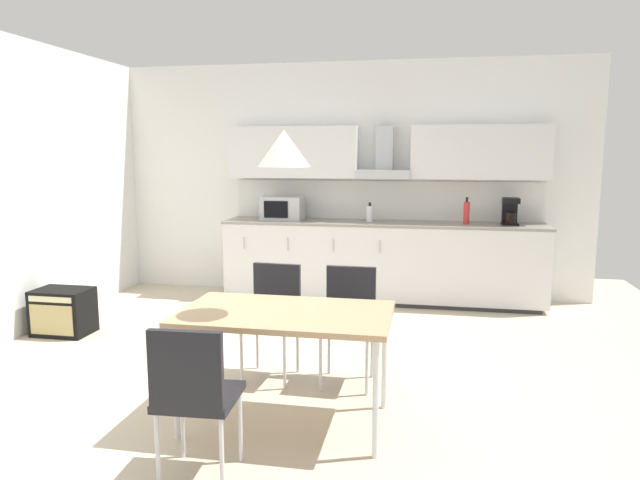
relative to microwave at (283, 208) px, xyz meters
name	(u,v)px	position (x,y,z in m)	size (l,w,h in m)	color
ground_plane	(266,381)	(0.51, -2.57, -1.09)	(7.75, 8.61, 0.02)	beige
wall_back	(330,180)	(0.51, 0.35, 0.32)	(6.20, 0.10, 2.80)	white
kitchen_counter	(381,261)	(1.19, 0.00, -0.61)	(3.70, 0.63, 0.94)	#333333
backsplash_tile	(384,200)	(1.19, 0.29, 0.09)	(3.68, 0.02, 0.46)	silver
upper_wall_cabinets	(384,153)	(1.19, 0.14, 0.65)	(3.68, 0.40, 0.60)	silver
microwave	(283,208)	(0.00, 0.00, 0.00)	(0.48, 0.35, 0.28)	#ADADB2
coffee_maker	(510,211)	(2.61, 0.03, 0.01)	(0.18, 0.19, 0.30)	black
bottle_white	(370,213)	(1.04, 0.03, -0.05)	(0.08, 0.08, 0.22)	white
bottle_red	(466,213)	(2.13, -0.01, -0.01)	(0.07, 0.07, 0.30)	red
dining_table	(286,319)	(0.84, -3.20, -0.39)	(1.33, 0.77, 0.74)	tan
chair_far_left	(273,309)	(0.54, -2.44, -0.55)	(0.42, 0.42, 0.87)	black
chair_near_left	(194,388)	(0.54, -3.97, -0.55)	(0.42, 0.42, 0.87)	black
chair_far_right	(349,313)	(1.14, -2.44, -0.55)	(0.40, 0.40, 0.87)	black
guitar_amp	(63,312)	(-1.72, -1.82, -0.86)	(0.52, 0.37, 0.44)	black
pendant_lamp	(284,148)	(0.84, -3.20, 0.68)	(0.32, 0.32, 0.22)	silver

